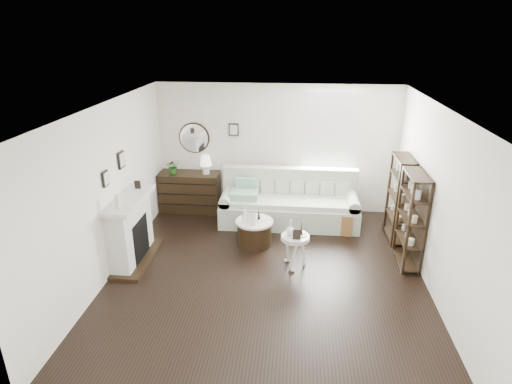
# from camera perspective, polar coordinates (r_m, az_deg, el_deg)

# --- Properties ---
(room) EXTENTS (5.50, 5.50, 5.50)m
(room) POSITION_cam_1_polar(r_m,az_deg,el_deg) (8.91, 7.53, 7.03)
(room) COLOR black
(room) RESTS_ON ground
(fireplace) EXTENTS (0.50, 1.40, 1.84)m
(fireplace) POSITION_cam_1_polar(r_m,az_deg,el_deg) (7.54, -16.31, -5.03)
(fireplace) COLOR silver
(fireplace) RESTS_ON ground
(shelf_unit_far) EXTENTS (0.30, 0.80, 1.60)m
(shelf_unit_far) POSITION_cam_1_polar(r_m,az_deg,el_deg) (8.28, 18.57, -0.87)
(shelf_unit_far) COLOR black
(shelf_unit_far) RESTS_ON ground
(shelf_unit_near) EXTENTS (0.30, 0.80, 1.60)m
(shelf_unit_near) POSITION_cam_1_polar(r_m,az_deg,el_deg) (7.48, 19.98, -3.48)
(shelf_unit_near) COLOR black
(shelf_unit_near) RESTS_ON ground
(sofa) EXTENTS (2.75, 0.95, 1.07)m
(sofa) POSITION_cam_1_polar(r_m,az_deg,el_deg) (8.72, 4.42, -1.81)
(sofa) COLOR #B0BAA6
(sofa) RESTS_ON ground
(quilt) EXTENTS (0.56, 0.46, 0.14)m
(quilt) POSITION_cam_1_polar(r_m,az_deg,el_deg) (8.55, -1.58, -0.31)
(quilt) COLOR #227E66
(quilt) RESTS_ON sofa
(suitcase) EXTENTS (0.64, 0.30, 0.41)m
(suitcase) POSITION_cam_1_polar(r_m,az_deg,el_deg) (8.42, 10.69, -4.15)
(suitcase) COLOR brown
(suitcase) RESTS_ON ground
(dresser) EXTENTS (1.27, 0.54, 0.85)m
(dresser) POSITION_cam_1_polar(r_m,az_deg,el_deg) (9.32, -8.77, 0.04)
(dresser) COLOR black
(dresser) RESTS_ON ground
(table_lamp) EXTENTS (0.28, 0.28, 0.40)m
(table_lamp) POSITION_cam_1_polar(r_m,az_deg,el_deg) (9.03, -6.71, 3.64)
(table_lamp) COLOR #F0E1CA
(table_lamp) RESTS_ON dresser
(potted_plant) EXTENTS (0.35, 0.33, 0.31)m
(potted_plant) POSITION_cam_1_polar(r_m,az_deg,el_deg) (9.16, -10.99, 3.37)
(potted_plant) COLOR #1F5317
(potted_plant) RESTS_ON dresser
(drum_table) EXTENTS (0.69, 0.69, 0.48)m
(drum_table) POSITION_cam_1_polar(r_m,az_deg,el_deg) (7.86, -0.22, -5.40)
(drum_table) COLOR black
(drum_table) RESTS_ON ground
(pedestal_table) EXTENTS (0.47, 0.47, 0.57)m
(pedestal_table) POSITION_cam_1_polar(r_m,az_deg,el_deg) (7.07, 5.25, -6.16)
(pedestal_table) COLOR silver
(pedestal_table) RESTS_ON ground
(eiffel_drum) EXTENTS (0.13, 0.13, 0.21)m
(eiffel_drum) POSITION_cam_1_polar(r_m,az_deg,el_deg) (7.74, 0.38, -3.01)
(eiffel_drum) COLOR black
(eiffel_drum) RESTS_ON drum_table
(bottle_drum) EXTENTS (0.07, 0.07, 0.30)m
(bottle_drum) POSITION_cam_1_polar(r_m,az_deg,el_deg) (7.64, -1.56, -3.03)
(bottle_drum) COLOR silver
(bottle_drum) RESTS_ON drum_table
(card_frame_drum) EXTENTS (0.17, 0.08, 0.22)m
(card_frame_drum) POSITION_cam_1_polar(r_m,az_deg,el_deg) (7.56, -0.71, -3.62)
(card_frame_drum) COLOR silver
(card_frame_drum) RESTS_ON drum_table
(eiffel_ped) EXTENTS (0.15, 0.15, 0.20)m
(eiffel_ped) POSITION_cam_1_polar(r_m,az_deg,el_deg) (7.03, 6.05, -5.00)
(eiffel_ped) COLOR black
(eiffel_ped) RESTS_ON pedestal_table
(flask_ped) EXTENTS (0.14, 0.14, 0.26)m
(flask_ped) POSITION_cam_1_polar(r_m,az_deg,el_deg) (7.01, 4.63, -4.75)
(flask_ped) COLOR silver
(flask_ped) RESTS_ON pedestal_table
(card_frame_ped) EXTENTS (0.13, 0.05, 0.17)m
(card_frame_ped) POSITION_cam_1_polar(r_m,az_deg,el_deg) (6.90, 5.45, -5.67)
(card_frame_ped) COLOR black
(card_frame_ped) RESTS_ON pedestal_table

